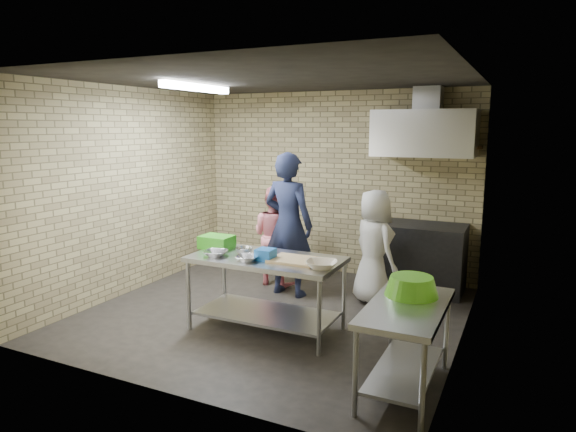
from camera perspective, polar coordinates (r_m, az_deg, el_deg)
The scene contains 26 objects.
floor at distance 6.12m, azimuth -1.68°, elevation -10.90°, with size 4.20×4.20×0.00m, color black.
ceiling at distance 5.74m, azimuth -1.83°, elevation 15.18°, with size 4.20×4.20×0.00m, color black.
back_wall at distance 7.59m, azimuth 5.20°, elevation 3.67°, with size 4.20×0.06×2.70m, color tan.
front_wall at distance 4.13m, azimuth -14.60°, elevation -1.95°, with size 4.20×0.06×2.70m, color tan.
left_wall at distance 6.98m, azimuth -17.27°, elevation 2.71°, with size 0.06×4.00×2.70m, color tan.
right_wall at distance 5.17m, azimuth 19.41°, elevation 0.17°, with size 0.06×4.00×2.70m, color tan.
prep_table at distance 5.54m, azimuth -2.47°, elevation -8.71°, with size 1.62×0.81×0.81m, color #B9BBC0.
side_counter at distance 4.44m, azimuth 13.04°, elevation -14.26°, with size 0.60×1.20×0.75m, color silver.
stove at distance 7.06m, azimuth 14.43°, elevation -4.52°, with size 1.20×0.70×0.90m, color black.
range_hood at distance 6.89m, azimuth 15.11°, elevation 8.99°, with size 1.30×0.60×0.60m, color silver.
hood_duct at distance 7.05m, azimuth 15.51°, elevation 12.64°, with size 0.35×0.30×0.30m, color #A5A8AD.
wall_shelf at distance 7.04m, azimuth 17.75°, elevation 7.40°, with size 0.80×0.20×0.04m, color #3F2B19.
fluorescent_fixture at distance 6.25m, azimuth -10.24°, elevation 14.05°, with size 0.10×1.25×0.08m, color white.
green_crate at distance 5.86m, azimuth -8.02°, elevation -2.90°, with size 0.36×0.27×0.14m, color green.
blue_tub at distance 5.30m, azimuth -2.54°, elevation -4.34°, with size 0.18×0.18×0.12m, color blue.
cutting_board at distance 5.25m, azimuth 0.77°, elevation -4.97°, with size 0.50×0.38×0.03m, color #D5B47B.
mixing_bowl_a at distance 5.50m, azimuth -8.11°, elevation -4.19°, with size 0.25×0.25×0.06m, color #B0B1B7.
mixing_bowl_b at distance 5.60m, azimuth -4.98°, elevation -3.88°, with size 0.19×0.19×0.06m, color silver.
mixing_bowl_c at distance 5.28m, azimuth -4.60°, elevation -4.76°, with size 0.23×0.23×0.06m, color silver.
ceramic_bowl at distance 4.99m, azimuth 3.81°, elevation -5.48°, with size 0.31×0.31×0.08m, color beige.
green_basin at distance 4.51m, azimuth 13.73°, elevation -7.65°, with size 0.46×0.46×0.17m, color #59C626, non-canonical shape.
bottle_red at distance 7.07m, azimuth 15.77°, elevation 8.41°, with size 0.07×0.07×0.18m, color #B22619.
bottle_green at distance 7.02m, azimuth 19.02°, elevation 8.11°, with size 0.06×0.06×0.15m, color green.
man_navy at distance 6.55m, azimuth 0.04°, elevation -0.96°, with size 0.68×0.45×1.87m, color black.
woman_pink at distance 7.05m, azimuth -1.55°, elevation -2.22°, with size 0.67×0.52×1.38m, color #DC747E.
woman_white at distance 6.35m, azimuth 9.66°, elevation -3.48°, with size 0.70×0.45×1.43m, color silver.
Camera 1 is at (2.63, -5.07, 2.18)m, focal length 31.59 mm.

